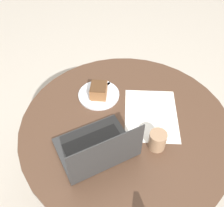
# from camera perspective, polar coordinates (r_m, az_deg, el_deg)

# --- Properties ---
(ground_plane) EXTENTS (12.00, 12.00, 0.00)m
(ground_plane) POSITION_cam_1_polar(r_m,az_deg,el_deg) (1.87, 2.20, -18.49)
(ground_plane) COLOR #B7AD9E
(dining_table) EXTENTS (1.00, 1.00, 0.73)m
(dining_table) POSITION_cam_1_polar(r_m,az_deg,el_deg) (1.40, 2.83, -9.47)
(dining_table) COLOR #4C3323
(dining_table) RESTS_ON ground_plane
(paper_document) EXTENTS (0.40, 0.36, 0.00)m
(paper_document) POSITION_cam_1_polar(r_m,az_deg,el_deg) (1.29, 8.48, -2.43)
(paper_document) COLOR white
(paper_document) RESTS_ON dining_table
(plate) EXTENTS (0.21, 0.21, 0.01)m
(plate) POSITION_cam_1_polar(r_m,az_deg,el_deg) (1.36, -2.88, 1.92)
(plate) COLOR silver
(plate) RESTS_ON dining_table
(cake_slice) EXTENTS (0.12, 0.11, 0.06)m
(cake_slice) POSITION_cam_1_polar(r_m,az_deg,el_deg) (1.33, -2.94, 2.86)
(cake_slice) COLOR brown
(cake_slice) RESTS_ON plate
(fork) EXTENTS (0.17, 0.05, 0.00)m
(fork) POSITION_cam_1_polar(r_m,az_deg,el_deg) (1.37, -2.17, 3.08)
(fork) COLOR silver
(fork) RESTS_ON plate
(coffee_glass) EXTENTS (0.07, 0.07, 0.09)m
(coffee_glass) POSITION_cam_1_polar(r_m,az_deg,el_deg) (1.15, 9.85, -7.91)
(coffee_glass) COLOR #997556
(coffee_glass) RESTS_ON dining_table
(laptop) EXTENTS (0.40, 0.38, 0.22)m
(laptop) POSITION_cam_1_polar(r_m,az_deg,el_deg) (1.12, -3.16, -9.75)
(laptop) COLOR #2D2D2D
(laptop) RESTS_ON dining_table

